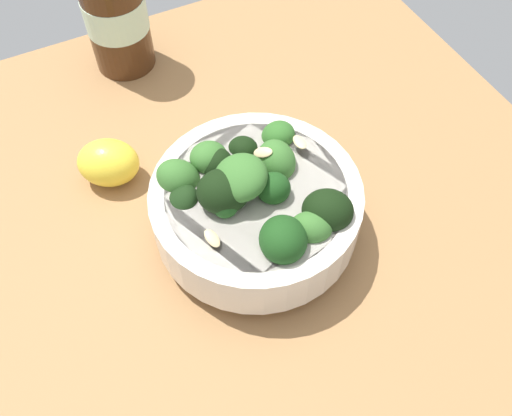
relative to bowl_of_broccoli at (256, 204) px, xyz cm
name	(u,v)px	position (x,y,z in cm)	size (l,w,h in cm)	color
ground_plane	(262,185)	(3.66, 5.79, -6.25)	(61.50, 61.50, 3.01)	#996D42
bowl_of_broccoli	(256,204)	(0.00, 0.00, 0.00)	(19.25, 19.25, 11.20)	silver
lemon_wedge	(108,163)	(-10.38, 12.69, -2.27)	(6.28, 4.93, 4.95)	yellow
bottle_tall	(114,8)	(-3.12, 29.27, 2.99)	(7.22, 7.22, 16.28)	#472814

